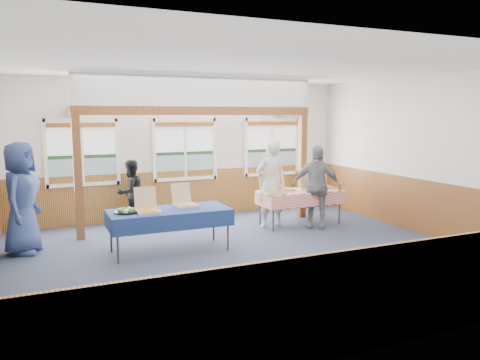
# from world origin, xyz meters

# --- Properties ---
(floor) EXTENTS (8.00, 8.00, 0.00)m
(floor) POSITION_xyz_m (0.00, 0.00, 0.00)
(floor) COLOR #293043
(floor) RESTS_ON ground
(ceiling) EXTENTS (8.00, 8.00, 0.00)m
(ceiling) POSITION_xyz_m (0.00, 0.00, 3.20)
(ceiling) COLOR white
(ceiling) RESTS_ON wall_back
(wall_back) EXTENTS (8.00, 0.00, 8.00)m
(wall_back) POSITION_xyz_m (0.00, 3.50, 1.60)
(wall_back) COLOR silver
(wall_back) RESTS_ON floor
(wall_front) EXTENTS (8.00, 0.00, 8.00)m
(wall_front) POSITION_xyz_m (0.00, -3.50, 1.60)
(wall_front) COLOR silver
(wall_front) RESTS_ON floor
(wall_right) EXTENTS (0.00, 8.00, 8.00)m
(wall_right) POSITION_xyz_m (4.00, 0.00, 1.60)
(wall_right) COLOR silver
(wall_right) RESTS_ON floor
(wainscot_back) EXTENTS (7.98, 0.05, 1.10)m
(wainscot_back) POSITION_xyz_m (0.00, 3.48, 0.55)
(wainscot_back) COLOR brown
(wainscot_back) RESTS_ON floor
(wainscot_front) EXTENTS (7.98, 0.05, 1.10)m
(wainscot_front) POSITION_xyz_m (0.00, -3.48, 0.55)
(wainscot_front) COLOR brown
(wainscot_front) RESTS_ON floor
(wainscot_right) EXTENTS (0.05, 6.98, 1.10)m
(wainscot_right) POSITION_xyz_m (3.98, 0.00, 0.55)
(wainscot_right) COLOR brown
(wainscot_right) RESTS_ON floor
(window_left) EXTENTS (1.56, 0.10, 1.46)m
(window_left) POSITION_xyz_m (-2.30, 3.46, 1.68)
(window_left) COLOR white
(window_left) RESTS_ON wall_back
(window_mid) EXTENTS (1.56, 0.10, 1.46)m
(window_mid) POSITION_xyz_m (0.00, 3.46, 1.68)
(window_mid) COLOR white
(window_mid) RESTS_ON wall_back
(window_right) EXTENTS (1.56, 0.10, 1.46)m
(window_right) POSITION_xyz_m (2.30, 3.46, 1.68)
(window_right) COLOR white
(window_right) RESTS_ON wall_back
(post_left) EXTENTS (0.15, 0.15, 2.40)m
(post_left) POSITION_xyz_m (-2.50, 2.30, 1.20)
(post_left) COLOR brown
(post_left) RESTS_ON floor
(post_right) EXTENTS (0.15, 0.15, 2.40)m
(post_right) POSITION_xyz_m (2.50, 2.30, 1.20)
(post_right) COLOR brown
(post_right) RESTS_ON floor
(cross_beam) EXTENTS (5.15, 0.18, 0.18)m
(cross_beam) POSITION_xyz_m (0.00, 2.30, 2.49)
(cross_beam) COLOR brown
(cross_beam) RESTS_ON post_left
(table_left) EXTENTS (2.29, 1.61, 0.76)m
(table_left) POSITION_xyz_m (-1.12, 0.78, 0.71)
(table_left) COLOR #333333
(table_left) RESTS_ON floor
(table_right) EXTENTS (1.97, 1.23, 0.76)m
(table_right) POSITION_xyz_m (2.06, 1.64, 0.70)
(table_right) COLOR #333333
(table_right) RESTS_ON floor
(pizza_box_a) EXTENTS (0.38, 0.47, 0.41)m
(pizza_box_a) POSITION_xyz_m (-1.52, 0.67, 0.82)
(pizza_box_a) COLOR #CFBF8A
(pizza_box_a) RESTS_ON table_left
(pizza_box_b) EXTENTS (0.42, 0.50, 0.40)m
(pizza_box_b) POSITION_xyz_m (-0.77, 0.94, 0.82)
(pizza_box_b) COLOR #CFBF8A
(pizza_box_b) RESTS_ON table_left
(pizza_box_c) EXTENTS (0.44, 0.53, 0.46)m
(pizza_box_c) POSITION_xyz_m (1.31, 1.54, 0.83)
(pizza_box_c) COLOR #CFBF8A
(pizza_box_c) RESTS_ON table_right
(pizza_box_d) EXTENTS (0.47, 0.54, 0.44)m
(pizza_box_d) POSITION_xyz_m (1.71, 1.83, 0.82)
(pizza_box_d) COLOR #CFBF8A
(pizza_box_d) RESTS_ON table_right
(pizza_box_e) EXTENTS (0.42, 0.49, 0.41)m
(pizza_box_e) POSITION_xyz_m (2.31, 1.56, 0.82)
(pizza_box_e) COLOR #CFBF8A
(pizza_box_e) RESTS_ON table_right
(pizza_box_f) EXTENTS (0.47, 0.54, 0.43)m
(pizza_box_f) POSITION_xyz_m (2.72, 1.78, 0.82)
(pizza_box_f) COLOR #CFBF8A
(pizza_box_f) RESTS_ON table_right
(veggie_tray) EXTENTS (0.39, 0.39, 0.09)m
(veggie_tray) POSITION_xyz_m (-1.87, 0.78, 0.79)
(veggie_tray) COLOR black
(veggie_tray) RESTS_ON table_left
(drink_glass) EXTENTS (0.07, 0.07, 0.15)m
(drink_glass) POSITION_xyz_m (2.91, 1.39, 0.83)
(drink_glass) COLOR #AA7E1C
(drink_glass) RESTS_ON table_right
(woman_white) EXTENTS (0.71, 0.48, 1.89)m
(woman_white) POSITION_xyz_m (1.37, 1.71, 0.95)
(woman_white) COLOR silver
(woman_white) RESTS_ON floor
(woman_black) EXTENTS (0.87, 0.80, 1.44)m
(woman_black) POSITION_xyz_m (-1.36, 3.10, 0.72)
(woman_black) COLOR black
(woman_black) RESTS_ON floor
(man_blue) EXTENTS (0.91, 1.11, 1.96)m
(man_blue) POSITION_xyz_m (-3.49, 1.70, 0.98)
(man_blue) COLOR navy
(man_blue) RESTS_ON floor
(person_grey) EXTENTS (1.08, 1.00, 1.77)m
(person_grey) POSITION_xyz_m (2.23, 1.28, 0.89)
(person_grey) COLOR gray
(person_grey) RESTS_ON floor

